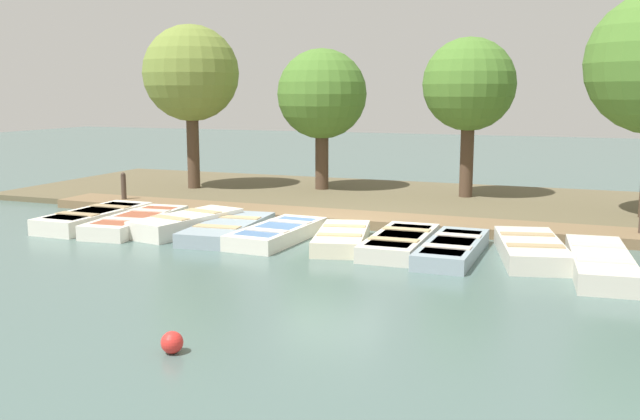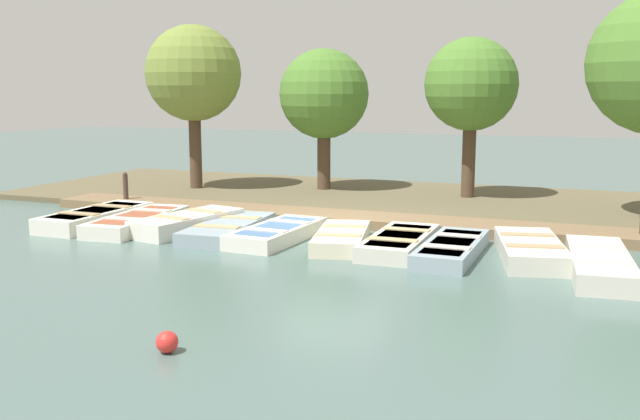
% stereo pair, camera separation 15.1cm
% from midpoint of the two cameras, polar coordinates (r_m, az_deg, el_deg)
% --- Properties ---
extents(ground_plane, '(80.00, 80.00, 0.00)m').
position_cam_midpoint_polar(ground_plane, '(17.23, 0.68, -1.78)').
color(ground_plane, '#4C6660').
extents(shore_bank, '(8.00, 24.00, 0.17)m').
position_cam_midpoint_polar(shore_bank, '(21.90, 5.30, 0.83)').
color(shore_bank, brown).
rests_on(shore_bank, ground_plane).
extents(dock_walkway, '(1.46, 17.46, 0.24)m').
position_cam_midpoint_polar(dock_walkway, '(18.34, 2.03, -0.71)').
color(dock_walkway, brown).
rests_on(dock_walkway, ground_plane).
extents(rowboat_0, '(3.32, 1.20, 0.41)m').
position_cam_midpoint_polar(rowboat_0, '(18.96, -17.80, -0.57)').
color(rowboat_0, silver).
rests_on(rowboat_0, ground_plane).
extents(rowboat_1, '(3.47, 1.44, 0.37)m').
position_cam_midpoint_polar(rowboat_1, '(18.20, -14.68, -0.89)').
color(rowboat_1, silver).
rests_on(rowboat_1, ground_plane).
extents(rowboat_2, '(3.12, 1.67, 0.44)m').
position_cam_midpoint_polar(rowboat_2, '(17.54, -10.82, -1.01)').
color(rowboat_2, silver).
rests_on(rowboat_2, ground_plane).
extents(rowboat_3, '(3.36, 1.45, 0.34)m').
position_cam_midpoint_polar(rowboat_3, '(16.96, -7.61, -1.47)').
color(rowboat_3, '#8C9EA8').
rests_on(rowboat_3, ground_plane).
extents(rowboat_4, '(3.07, 1.31, 0.36)m').
position_cam_midpoint_polar(rowboat_4, '(16.27, -3.70, -1.84)').
color(rowboat_4, silver).
rests_on(rowboat_4, ground_plane).
extents(rowboat_5, '(2.91, 1.64, 0.36)m').
position_cam_midpoint_polar(rowboat_5, '(15.73, 1.49, -2.22)').
color(rowboat_5, beige).
rests_on(rowboat_5, ground_plane).
extents(rowboat_6, '(3.09, 1.19, 0.36)m').
position_cam_midpoint_polar(rowboat_6, '(15.38, 6.15, -2.55)').
color(rowboat_6, beige).
rests_on(rowboat_6, ground_plane).
extents(rowboat_7, '(3.19, 1.04, 0.34)m').
position_cam_midpoint_polar(rowboat_7, '(14.95, 10.27, -3.03)').
color(rowboat_7, '#8C9EA8').
rests_on(rowboat_7, ground_plane).
extents(rowboat_8, '(3.19, 1.83, 0.41)m').
position_cam_midpoint_polar(rowboat_8, '(15.09, 16.23, -3.01)').
color(rowboat_8, beige).
rests_on(rowboat_8, ground_plane).
extents(rowboat_9, '(3.56, 1.39, 0.40)m').
position_cam_midpoint_polar(rowboat_9, '(14.35, 21.24, -3.93)').
color(rowboat_9, beige).
rests_on(rowboat_9, ground_plane).
extents(mooring_post_near, '(0.15, 0.15, 1.03)m').
position_cam_midpoint_polar(mooring_post_near, '(21.63, -15.62, 1.58)').
color(mooring_post_near, '#47382D').
rests_on(mooring_post_near, ground_plane).
extents(buoy, '(0.29, 0.29, 0.29)m').
position_cam_midpoint_polar(buoy, '(9.62, -12.20, -10.32)').
color(buoy, red).
rests_on(buoy, ground_plane).
extents(park_tree_far_left, '(3.13, 3.13, 5.51)m').
position_cam_midpoint_polar(park_tree_far_left, '(24.02, -10.47, 10.63)').
color(park_tree_far_left, '#4C3828').
rests_on(park_tree_far_left, ground_plane).
extents(park_tree_left, '(2.90, 2.90, 4.73)m').
position_cam_midpoint_polar(park_tree_left, '(23.36, -0.03, 9.19)').
color(park_tree_left, '#4C3828').
rests_on(park_tree_left, ground_plane).
extents(park_tree_center, '(2.79, 2.79, 4.96)m').
position_cam_midpoint_polar(park_tree_center, '(22.06, 11.65, 9.72)').
color(park_tree_center, '#4C3828').
rests_on(park_tree_center, ground_plane).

